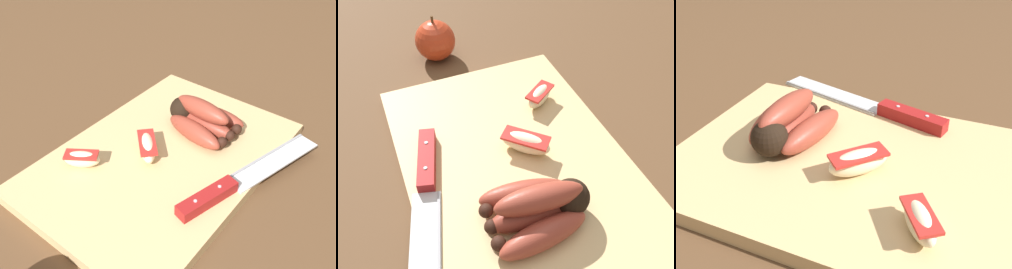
% 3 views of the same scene
% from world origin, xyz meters
% --- Properties ---
extents(ground_plane, '(6.00, 6.00, 0.00)m').
position_xyz_m(ground_plane, '(0.00, 0.00, 0.00)').
color(ground_plane, brown).
extents(cutting_board, '(0.43, 0.30, 0.02)m').
position_xyz_m(cutting_board, '(0.00, 0.00, 0.01)').
color(cutting_board, tan).
rests_on(cutting_board, ground_plane).
extents(banana_bunch, '(0.11, 0.13, 0.06)m').
position_xyz_m(banana_bunch, '(0.09, -0.01, 0.04)').
color(banana_bunch, black).
rests_on(banana_bunch, cutting_board).
extents(chefs_knife, '(0.28, 0.10, 0.02)m').
position_xyz_m(chefs_knife, '(0.00, -0.13, 0.03)').
color(chefs_knife, silver).
rests_on(chefs_knife, cutting_board).
extents(apple_wedge_near, '(0.05, 0.06, 0.03)m').
position_xyz_m(apple_wedge_near, '(-0.10, 0.08, 0.04)').
color(apple_wedge_near, beige).
rests_on(apple_wedge_near, cutting_board).
extents(apple_wedge_middle, '(0.07, 0.07, 0.03)m').
position_xyz_m(apple_wedge_middle, '(-0.01, 0.02, 0.04)').
color(apple_wedge_middle, beige).
rests_on(apple_wedge_middle, cutting_board).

